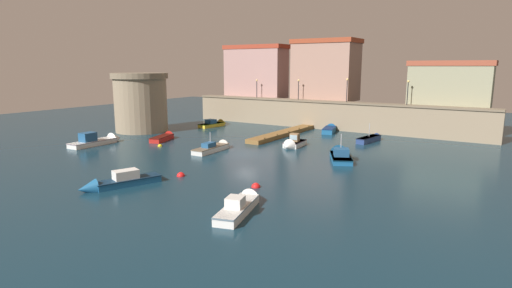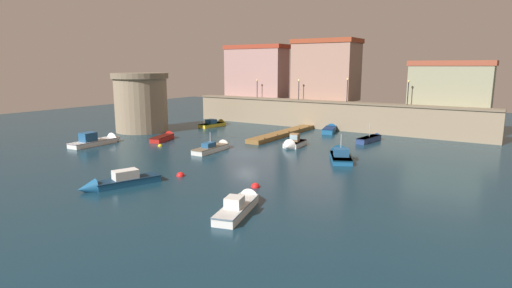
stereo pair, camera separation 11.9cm
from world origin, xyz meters
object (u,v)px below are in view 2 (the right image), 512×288
(moored_boat_5, at_px, (293,144))
(quay_lamp_0, at_px, (257,85))
(moored_boat_3, at_px, (116,182))
(mooring_buoy_1, at_px, (181,176))
(mooring_buoy_2, at_px, (255,187))
(mooring_buoy_0, at_px, (160,146))
(fortress_tower, at_px, (141,102))
(moored_boat_0, at_px, (216,124))
(quay_lamp_2, at_px, (347,86))
(moored_boat_9, at_px, (241,204))
(moored_boat_1, at_px, (165,137))
(moored_boat_4, at_px, (372,138))
(moored_boat_7, at_px, (330,129))
(quay_lamp_1, at_px, (299,86))
(quay_lamp_3, at_px, (408,88))
(moored_boat_6, at_px, (340,155))
(moored_boat_2, at_px, (216,147))
(moored_boat_8, at_px, (99,140))

(moored_boat_5, bearing_deg, quay_lamp_0, -141.29)
(moored_boat_3, xyz_separation_m, mooring_buoy_1, (2.05, 5.25, -0.41))
(quay_lamp_0, height_order, mooring_buoy_2, quay_lamp_0)
(moored_boat_5, distance_m, mooring_buoy_0, 16.02)
(fortress_tower, relative_size, moored_boat_0, 1.48)
(quay_lamp_2, height_order, moored_boat_9, quay_lamp_2)
(moored_boat_1, relative_size, mooring_buoy_2, 7.79)
(moored_boat_5, height_order, mooring_buoy_2, moored_boat_5)
(moored_boat_1, relative_size, moored_boat_3, 0.84)
(moored_boat_0, height_order, moored_boat_4, moored_boat_4)
(fortress_tower, height_order, moored_boat_7, fortress_tower)
(moored_boat_7, bearing_deg, moored_boat_1, 124.60)
(moored_boat_1, xyz_separation_m, mooring_buoy_2, (21.81, -11.82, -0.34))
(moored_boat_9, bearing_deg, quay_lamp_1, 5.97)
(moored_boat_3, height_order, moored_boat_7, moored_boat_3)
(quay_lamp_3, bearing_deg, moored_boat_5, -120.16)
(mooring_buoy_2, bearing_deg, mooring_buoy_0, 156.81)
(quay_lamp_1, bearing_deg, fortress_tower, -135.52)
(quay_lamp_2, xyz_separation_m, moored_boat_3, (-4.85, -38.18, -6.19))
(moored_boat_0, xyz_separation_m, mooring_buoy_2, (23.83, -25.10, -0.38))
(quay_lamp_2, height_order, moored_boat_6, quay_lamp_2)
(moored_boat_1, distance_m, moored_boat_2, 10.10)
(mooring_buoy_2, bearing_deg, quay_lamp_3, 82.78)
(moored_boat_2, distance_m, mooring_buoy_0, 7.35)
(moored_boat_5, bearing_deg, moored_boat_7, 178.63)
(moored_boat_4, distance_m, moored_boat_9, 30.20)
(moored_boat_4, bearing_deg, moored_boat_6, -170.15)
(fortress_tower, bearing_deg, mooring_buoy_1, -35.32)
(quay_lamp_2, distance_m, moored_boat_5, 17.12)
(quay_lamp_2, height_order, moored_boat_2, quay_lamp_2)
(moored_boat_4, relative_size, moored_boat_5, 1.32)
(moored_boat_1, xyz_separation_m, mooring_buoy_0, (2.81, -3.68, -0.34))
(moored_boat_2, xyz_separation_m, moored_boat_4, (13.39, 15.40, 0.01))
(fortress_tower, xyz_separation_m, moored_boat_4, (31.40, 10.14, -3.96))
(moored_boat_9, relative_size, mooring_buoy_2, 9.45)
(quay_lamp_2, xyz_separation_m, moored_boat_8, (-21.80, -27.11, -6.13))
(mooring_buoy_2, bearing_deg, quay_lamp_1, 111.38)
(moored_boat_1, height_order, mooring_buoy_0, moored_boat_1)
(fortress_tower, relative_size, moored_boat_1, 1.54)
(quay_lamp_0, bearing_deg, moored_boat_5, -46.30)
(quay_lamp_2, distance_m, moored_boat_2, 24.22)
(moored_boat_4, bearing_deg, moored_boat_8, 134.79)
(moored_boat_5, bearing_deg, fortress_tower, -92.61)
(moored_boat_0, height_order, mooring_buoy_2, moored_boat_0)
(quay_lamp_0, xyz_separation_m, moored_boat_7, (14.40, -2.50, -5.95))
(quay_lamp_1, bearing_deg, quay_lamp_3, 0.00)
(mooring_buoy_1, bearing_deg, quay_lamp_0, 111.60)
(quay_lamp_0, distance_m, quay_lamp_3, 24.52)
(quay_lamp_3, distance_m, moored_boat_4, 9.56)
(fortress_tower, bearing_deg, moored_boat_4, 17.89)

